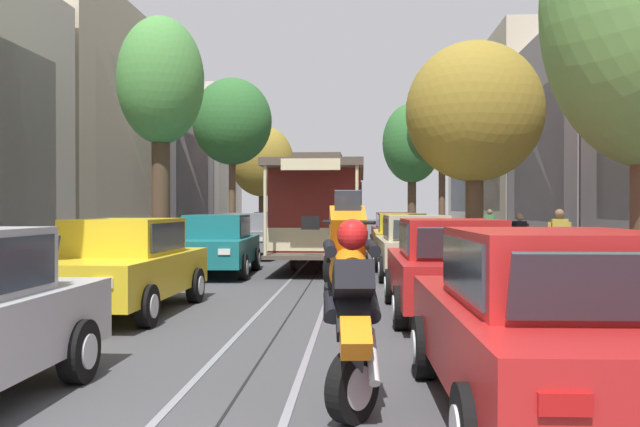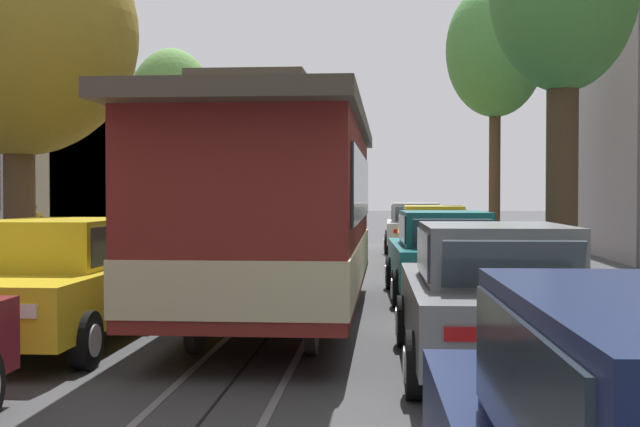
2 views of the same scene
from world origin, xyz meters
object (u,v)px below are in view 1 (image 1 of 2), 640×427
(parked_car_yellow_second_left, at_px, (123,265))
(street_tree_kerb_right_second, at_px, (475,113))
(street_tree_kerb_right_fourth, at_px, (412,144))
(parked_car_teal_mid_left, at_px, (217,244))
(street_tree_kerb_left_second, at_px, (161,86))
(parked_car_white_far_left, at_px, (300,223))
(parked_car_beige_mid_right, at_px, (415,246))
(parked_car_black_sixth_left, at_px, (286,226))
(parked_car_red_near_right, at_px, (550,324))
(street_tree_kerb_right_mid, at_px, (442,135))
(parked_car_red_second_right, at_px, (449,267))
(pedestrian_on_left_pavement, at_px, (519,237))
(pedestrian_crossing_far, at_px, (559,241))
(street_tree_kerb_left_fourth, at_px, (262,161))
(street_tree_kerb_left_mid, at_px, (232,122))
(parked_car_maroon_fifth_right, at_px, (395,232))
(pedestrian_on_right_pavement, at_px, (490,228))
(parked_car_grey_fourth_left, at_px, (251,235))
(motorcycle_with_rider, at_px, (350,295))
(parked_car_navy_fifth_left, at_px, (273,229))
(parked_car_yellow_fourth_right, at_px, (401,237))

(parked_car_yellow_second_left, bearing_deg, street_tree_kerb_right_second, 49.22)
(street_tree_kerb_right_second, bearing_deg, street_tree_kerb_right_fourth, 90.36)
(parked_car_teal_mid_left, bearing_deg, street_tree_kerb_left_second, 146.78)
(parked_car_white_far_left, distance_m, parked_car_beige_mid_right, 25.94)
(parked_car_black_sixth_left, distance_m, parked_car_red_near_right, 31.28)
(parked_car_black_sixth_left, distance_m, street_tree_kerb_right_mid, 10.66)
(parked_car_red_second_right, xyz_separation_m, pedestrian_on_left_pavement, (3.22, 8.92, 0.11))
(parked_car_red_second_right, distance_m, pedestrian_crossing_far, 5.78)
(street_tree_kerb_left_fourth, distance_m, street_tree_kerb_right_second, 21.60)
(street_tree_kerb_left_mid, xyz_separation_m, street_tree_kerb_right_second, (8.76, -9.27, -0.98))
(pedestrian_on_left_pavement, bearing_deg, parked_car_red_near_right, -102.24)
(parked_car_maroon_fifth_right, relative_size, pedestrian_on_right_pavement, 2.57)
(parked_car_white_far_left, relative_size, parked_car_maroon_fifth_right, 1.00)
(parked_car_red_second_right, relative_size, pedestrian_on_right_pavement, 2.55)
(parked_car_black_sixth_left, bearing_deg, street_tree_kerb_right_fourth, 30.61)
(parked_car_grey_fourth_left, height_order, street_tree_kerb_left_fourth, street_tree_kerb_left_fourth)
(parked_car_maroon_fifth_right, relative_size, street_tree_kerb_left_fourth, 0.67)
(motorcycle_with_rider, bearing_deg, pedestrian_crossing_far, 64.93)
(parked_car_white_far_left, height_order, parked_car_maroon_fifth_right, same)
(street_tree_kerb_left_fourth, distance_m, pedestrian_on_left_pavement, 22.09)
(street_tree_kerb_right_second, bearing_deg, parked_car_navy_fifth_left, 124.04)
(parked_car_white_far_left, distance_m, pedestrian_crossing_far, 27.96)
(parked_car_yellow_second_left, height_order, parked_car_maroon_fifth_right, same)
(parked_car_yellow_second_left, distance_m, parked_car_navy_fifth_left, 19.00)
(parked_car_black_sixth_left, bearing_deg, street_tree_kerb_left_fourth, 122.02)
(parked_car_grey_fourth_left, height_order, street_tree_kerb_right_second, street_tree_kerb_right_second)
(parked_car_black_sixth_left, bearing_deg, parked_car_yellow_fourth_right, -68.54)
(parked_car_teal_mid_left, relative_size, street_tree_kerb_right_second, 0.67)
(pedestrian_on_left_pavement, height_order, pedestrian_crossing_far, pedestrian_crossing_far)
(street_tree_kerb_left_second, distance_m, pedestrian_on_right_pavement, 14.38)
(parked_car_grey_fourth_left, height_order, pedestrian_on_left_pavement, pedestrian_on_left_pavement)
(street_tree_kerb_right_mid, distance_m, motorcycle_with_rider, 25.15)
(parked_car_red_near_right, bearing_deg, parked_car_grey_fourth_left, 106.54)
(parked_car_maroon_fifth_right, height_order, pedestrian_on_left_pavement, pedestrian_on_left_pavement)
(street_tree_kerb_left_fourth, xyz_separation_m, pedestrian_on_right_pavement, (10.90, -11.91, -3.52))
(pedestrian_crossing_far, bearing_deg, parked_car_grey_fourth_left, 136.81)
(parked_car_maroon_fifth_right, height_order, motorcycle_with_rider, motorcycle_with_rider)
(parked_car_white_far_left, distance_m, pedestrian_on_left_pavement, 24.11)
(parked_car_yellow_fourth_right, relative_size, street_tree_kerb_right_second, 0.67)
(parked_car_red_near_right, distance_m, street_tree_kerb_right_mid, 25.15)
(street_tree_kerb_left_fourth, relative_size, street_tree_kerb_right_mid, 1.00)
(parked_car_black_sixth_left, relative_size, street_tree_kerb_left_mid, 0.60)
(pedestrian_on_left_pavement, distance_m, pedestrian_on_right_pavement, 7.29)
(parked_car_red_second_right, relative_size, street_tree_kerb_left_second, 0.61)
(parked_car_yellow_second_left, bearing_deg, pedestrian_on_left_pavement, 45.81)
(parked_car_red_near_right, relative_size, motorcycle_with_rider, 2.28)
(parked_car_black_sixth_left, height_order, pedestrian_on_left_pavement, pedestrian_on_left_pavement)
(parked_car_black_sixth_left, distance_m, parked_car_white_far_left, 6.15)
(street_tree_kerb_left_second, bearing_deg, parked_car_grey_fourth_left, 70.69)
(parked_car_yellow_fourth_right, bearing_deg, parked_car_teal_mid_left, -135.09)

